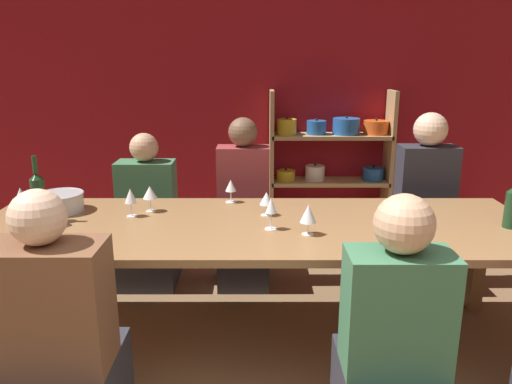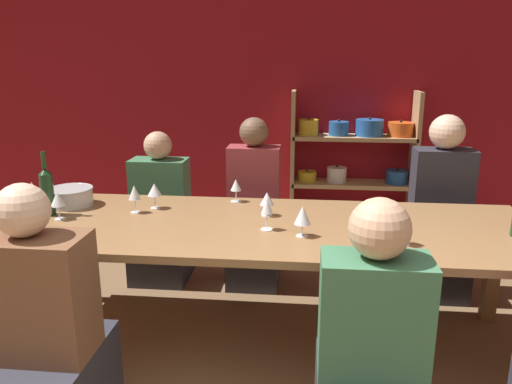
# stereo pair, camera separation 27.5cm
# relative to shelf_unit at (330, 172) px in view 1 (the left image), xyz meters

# --- Properties ---
(wall_back_red) EXTENTS (8.80, 0.06, 2.70)m
(wall_back_red) POSITION_rel_shelf_unit_xyz_m (-0.50, 0.20, 0.80)
(wall_back_red) COLOR maroon
(wall_back_red) RESTS_ON ground_plane
(shelf_unit) EXTENTS (1.14, 0.30, 1.31)m
(shelf_unit) POSITION_rel_shelf_unit_xyz_m (0.00, 0.00, 0.00)
(shelf_unit) COLOR tan
(shelf_unit) RESTS_ON ground_plane
(dining_table) EXTENTS (3.02, 1.01, 0.73)m
(dining_table) POSITION_rel_shelf_unit_xyz_m (-0.70, -2.05, 0.12)
(dining_table) COLOR olive
(dining_table) RESTS_ON ground_plane
(mixing_bowl) EXTENTS (0.27, 0.27, 0.11)m
(mixing_bowl) POSITION_rel_shelf_unit_xyz_m (-1.84, -1.83, 0.24)
(mixing_bowl) COLOR #B7BABC
(mixing_bowl) RESTS_ON dining_table
(wine_bottle_green) EXTENTS (0.07, 0.07, 0.37)m
(wine_bottle_green) POSITION_rel_shelf_unit_xyz_m (-1.88, -2.02, 0.33)
(wine_bottle_green) COLOR #19381E
(wine_bottle_green) RESTS_ON dining_table
(wine_bottle_dark) EXTENTS (0.08, 0.08, 0.31)m
(wine_bottle_dark) POSITION_rel_shelf_unit_xyz_m (0.64, -2.11, 0.30)
(wine_bottle_dark) COLOR #19381E
(wine_bottle_dark) RESTS_ON dining_table
(wine_glass_white_a) EXTENTS (0.07, 0.07, 0.14)m
(wine_glass_white_a) POSITION_rel_shelf_unit_xyz_m (-0.86, -1.64, 0.28)
(wine_glass_white_a) COLOR white
(wine_glass_white_a) RESTS_ON dining_table
(wine_glass_red_a) EXTENTS (0.08, 0.08, 0.16)m
(wine_glass_red_a) POSITION_rel_shelf_unit_xyz_m (-1.78, -2.09, 0.29)
(wine_glass_red_a) COLOR white
(wine_glass_red_a) RESTS_ON dining_table
(wine_glass_empty_a) EXTENTS (0.07, 0.07, 0.16)m
(wine_glass_empty_a) POSITION_rel_shelf_unit_xyz_m (-1.40, -1.92, 0.30)
(wine_glass_empty_a) COLOR white
(wine_glass_empty_a) RESTS_ON dining_table
(wine_glass_red_b) EXTENTS (0.06, 0.06, 0.17)m
(wine_glass_red_b) POSITION_rel_shelf_unit_xyz_m (-0.62, -2.14, 0.30)
(wine_glass_red_b) COLOR white
(wine_glass_red_b) RESTS_ON dining_table
(wine_glass_red_c) EXTENTS (0.08, 0.08, 0.17)m
(wine_glass_red_c) POSITION_rel_shelf_unit_xyz_m (-2.01, -1.95, 0.31)
(wine_glass_red_c) COLOR white
(wine_glass_red_c) RESTS_ON dining_table
(wine_glass_empty_b) EXTENTS (0.08, 0.08, 0.14)m
(wine_glass_empty_b) POSITION_rel_shelf_unit_xyz_m (-0.64, -1.90, 0.28)
(wine_glass_empty_b) COLOR white
(wine_glass_empty_b) RESTS_ON dining_table
(wine_glass_empty_c) EXTENTS (0.07, 0.07, 0.16)m
(wine_glass_empty_c) POSITION_rel_shelf_unit_xyz_m (0.04, -2.29, 0.30)
(wine_glass_empty_c) COLOR white
(wine_glass_empty_c) RESTS_ON dining_table
(wine_glass_empty_d) EXTENTS (0.08, 0.08, 0.15)m
(wine_glass_empty_d) POSITION_rel_shelf_unit_xyz_m (-1.31, -1.83, 0.29)
(wine_glass_empty_d) COLOR white
(wine_glass_empty_d) RESTS_ON dining_table
(wine_glass_white_c) EXTENTS (0.08, 0.08, 0.16)m
(wine_glass_white_c) POSITION_rel_shelf_unit_xyz_m (-0.44, -2.22, 0.29)
(wine_glass_white_c) COLOR white
(wine_glass_white_c) RESTS_ON dining_table
(person_far_a) EXTENTS (0.36, 0.45, 1.21)m
(person_far_a) POSITION_rel_shelf_unit_xyz_m (-0.79, -1.21, -0.10)
(person_far_a) COLOR #2D2D38
(person_far_a) RESTS_ON ground_plane
(person_near_b) EXTENTS (0.45, 0.56, 1.15)m
(person_near_b) POSITION_rel_shelf_unit_xyz_m (-1.49, -2.90, -0.14)
(person_near_b) COLOR #2D2D38
(person_near_b) RESTS_ON ground_plane
(person_far_b) EXTENTS (0.39, 0.49, 1.24)m
(person_far_b) POSITION_rel_shelf_unit_xyz_m (0.49, -1.23, -0.08)
(person_far_b) COLOR #2D2D38
(person_far_b) RESTS_ON ground_plane
(person_near_c) EXTENTS (0.40, 0.50, 1.13)m
(person_near_c) POSITION_rel_shelf_unit_xyz_m (-0.16, -2.89, -0.14)
(person_near_c) COLOR #2D2D38
(person_near_c) RESTS_ON ground_plane
(person_far_c) EXTENTS (0.41, 0.51, 1.10)m
(person_far_c) POSITION_rel_shelf_unit_xyz_m (-1.48, -1.18, -0.15)
(person_far_c) COLOR #2D2D38
(person_far_c) RESTS_ON ground_plane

